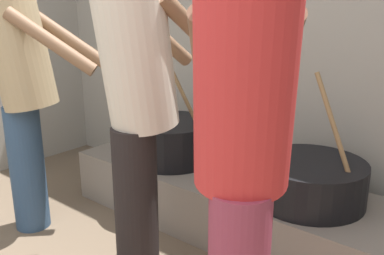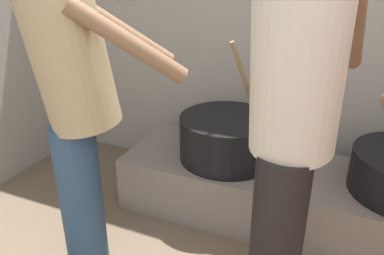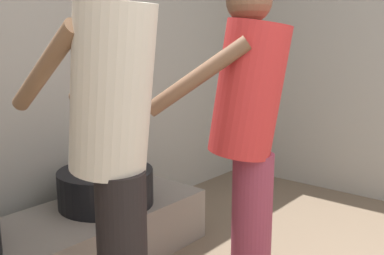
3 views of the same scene
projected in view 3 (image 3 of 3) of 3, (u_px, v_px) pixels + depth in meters
The scene contains 4 objects.
block_enclosure_rear at pixel (23, 65), 2.56m from camera, with size 4.87×0.20×2.31m, color #9E998E.
cooking_pot_main at pixel (106, 187), 2.51m from camera, with size 0.57×0.57×0.67m.
cook_in_cream_shirt at pixel (113, 133), 1.60m from camera, with size 0.36×0.69×1.64m.
cook_in_red_shirt at pixel (247, 125), 1.98m from camera, with size 0.64×0.72×1.57m.
Camera 3 is at (-1.32, 0.20, 1.27)m, focal length 39.15 mm.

